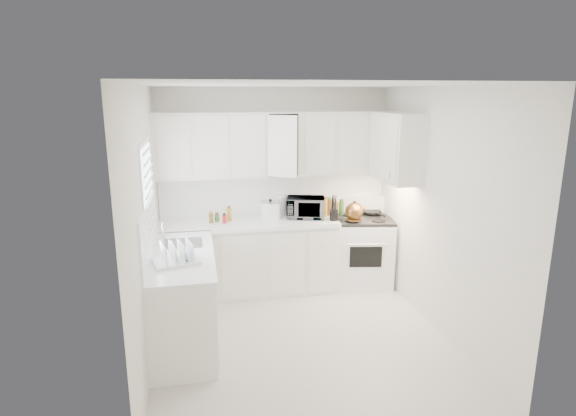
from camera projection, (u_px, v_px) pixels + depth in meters
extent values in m
plane|color=beige|center=(301.00, 338.00, 4.99)|extent=(3.20, 3.20, 0.00)
plane|color=white|center=(303.00, 85.00, 4.37)|extent=(3.20, 3.20, 0.00)
plane|color=silver|center=(275.00, 188.00, 6.20)|extent=(3.00, 0.00, 3.00)
plane|color=silver|center=(355.00, 281.00, 3.15)|extent=(3.00, 0.00, 3.00)
plane|color=silver|center=(145.00, 228.00, 4.40)|extent=(0.00, 3.20, 3.20)
plane|color=silver|center=(440.00, 212.00, 4.96)|extent=(0.00, 3.20, 3.20)
cube|color=white|center=(249.00, 224.00, 5.92)|extent=(2.24, 0.64, 0.05)
cube|color=white|center=(182.00, 256.00, 4.73)|extent=(0.64, 1.62, 0.05)
cube|color=white|center=(275.00, 194.00, 6.21)|extent=(2.98, 0.02, 0.55)
cube|color=white|center=(149.00, 229.00, 4.61)|extent=(0.02, 1.60, 0.55)
imported|color=gray|center=(305.00, 205.00, 6.08)|extent=(0.53, 0.38, 0.33)
cylinder|color=white|center=(281.00, 205.00, 6.19)|extent=(0.12, 0.12, 0.27)
cylinder|color=brown|center=(211.00, 216.00, 5.94)|extent=(0.06, 0.06, 0.13)
cylinder|color=#336622|center=(217.00, 217.00, 5.87)|extent=(0.06, 0.06, 0.13)
cylinder|color=red|center=(223.00, 215.00, 5.97)|extent=(0.06, 0.06, 0.13)
cylinder|color=#BC8E2C|center=(229.00, 217.00, 5.90)|extent=(0.06, 0.06, 0.13)
cylinder|color=red|center=(320.00, 208.00, 6.24)|extent=(0.06, 0.06, 0.19)
cylinder|color=#BC8E2C|center=(325.00, 208.00, 6.19)|extent=(0.06, 0.06, 0.19)
cylinder|color=brown|center=(328.00, 207.00, 6.26)|extent=(0.06, 0.06, 0.19)
cylinder|color=black|center=(333.00, 208.00, 6.21)|extent=(0.06, 0.06, 0.19)
cylinder|color=brown|center=(336.00, 207.00, 6.28)|extent=(0.06, 0.06, 0.19)
cylinder|color=#336622|center=(341.00, 208.00, 6.23)|extent=(0.06, 0.06, 0.19)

